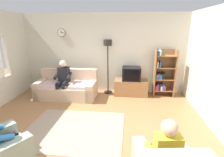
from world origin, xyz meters
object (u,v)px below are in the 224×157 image
at_px(floor_lamp, 108,52).
at_px(person_on_couch, 63,78).
at_px(tv_stand, 131,87).
at_px(tv, 131,74).
at_px(person_in_right_armchair, 165,150).
at_px(couch, 67,88).
at_px(bookshelf, 163,74).

bearing_deg(floor_lamp, person_on_couch, -154.24).
bearing_deg(tv_stand, person_on_couch, -165.60).
height_order(tv, person_in_right_armchair, person_in_right_armchair).
bearing_deg(person_on_couch, tv_stand, 14.40).
bearing_deg(tv_stand, floor_lamp, 172.98).
bearing_deg(person_in_right_armchair, couch, 130.18).
height_order(tv_stand, bookshelf, bookshelf).
bearing_deg(bookshelf, couch, -170.65).
bearing_deg(person_on_couch, person_in_right_armchair, -48.06).
bearing_deg(couch, floor_lamp, 22.83).
relative_size(couch, tv, 3.17).
bearing_deg(floor_lamp, bookshelf, -0.86).
bearing_deg(bookshelf, floor_lamp, 179.14).
bearing_deg(tv, floor_lamp, 171.27).
distance_m(couch, tv_stand, 2.14).
relative_size(tv_stand, floor_lamp, 0.59).
relative_size(person_on_couch, person_in_right_armchair, 1.11).
bearing_deg(tv, couch, -168.67).
distance_m(tv_stand, bookshelf, 1.14).
bearing_deg(tv, tv_stand, 90.00).
height_order(couch, tv_stand, couch).
relative_size(bookshelf, floor_lamp, 0.84).
relative_size(tv_stand, person_in_right_armchair, 0.98).
bearing_deg(bookshelf, person_on_couch, -168.92).
relative_size(tv_stand, tv, 1.83).
distance_m(tv_stand, tv, 0.49).
bearing_deg(floor_lamp, tv_stand, -7.02).
xyz_separation_m(tv_stand, tv, (-0.00, -0.02, 0.49)).
bearing_deg(floor_lamp, tv, -8.73).
relative_size(tv_stand, bookshelf, 0.71).
height_order(person_on_couch, person_in_right_armchair, person_on_couch).
bearing_deg(floor_lamp, person_in_right_armchair, -70.58).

